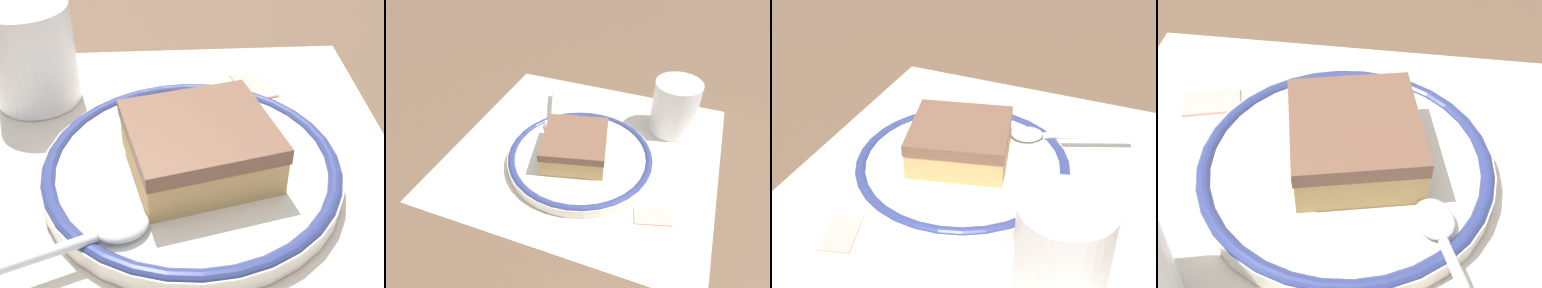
{
  "view_description": "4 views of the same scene",
  "coord_description": "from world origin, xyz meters",
  "views": [
    {
      "loc": [
        -0.31,
        -0.01,
        0.27
      ],
      "look_at": [
        -0.0,
        -0.03,
        0.04
      ],
      "focal_mm": 50.01,
      "sensor_mm": 36.0,
      "label": 1
    },
    {
      "loc": [
        0.14,
        -0.4,
        0.38
      ],
      "look_at": [
        -0.0,
        -0.03,
        0.04
      ],
      "focal_mm": 32.48,
      "sensor_mm": 36.0,
      "label": 2
    },
    {
      "loc": [
        0.43,
        0.16,
        0.36
      ],
      "look_at": [
        -0.0,
        -0.03,
        0.04
      ],
      "focal_mm": 51.75,
      "sensor_mm": 36.0,
      "label": 3
    },
    {
      "loc": [
        -0.04,
        0.26,
        0.33
      ],
      "look_at": [
        -0.0,
        -0.03,
        0.04
      ],
      "focal_mm": 53.26,
      "sensor_mm": 36.0,
      "label": 4
    }
  ],
  "objects": [
    {
      "name": "placemat",
      "position": [
        0.0,
        0.0,
        0.0
      ],
      "size": [
        0.42,
        0.39,
        0.0
      ],
      "primitive_type": "cube",
      "color": "beige",
      "rests_on": "ground_plane"
    },
    {
      "name": "cup",
      "position": [
        0.12,
        0.11,
        0.04
      ],
      "size": [
        0.08,
        0.08,
        0.09
      ],
      "color": "white",
      "rests_on": "placemat"
    },
    {
      "name": "spoon",
      "position": [
        -0.08,
        0.04,
        0.02
      ],
      "size": [
        0.07,
        0.13,
        0.01
      ],
      "color": "silver",
      "rests_on": "plate"
    },
    {
      "name": "cake_slice",
      "position": [
        -0.01,
        -0.03,
        0.04
      ],
      "size": [
        0.12,
        0.12,
        0.04
      ],
      "color": "tan",
      "rests_on": "plate"
    },
    {
      "name": "ground_plane",
      "position": [
        0.0,
        0.0,
        0.0
      ],
      "size": [
        2.4,
        2.4,
        0.0
      ],
      "primitive_type": "plane",
      "color": "brown"
    },
    {
      "name": "plate",
      "position": [
        -0.0,
        -0.03,
        0.01
      ],
      "size": [
        0.23,
        0.23,
        0.02
      ],
      "color": "silver",
      "rests_on": "placemat"
    },
    {
      "name": "sugar_packet",
      "position": [
        0.13,
        -0.09,
        0.0
      ],
      "size": [
        0.06,
        0.04,
        0.01
      ],
      "primitive_type": "cube",
      "rotation": [
        0.0,
        0.0,
        0.28
      ],
      "color": "#E5998C",
      "rests_on": "placemat"
    }
  ]
}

